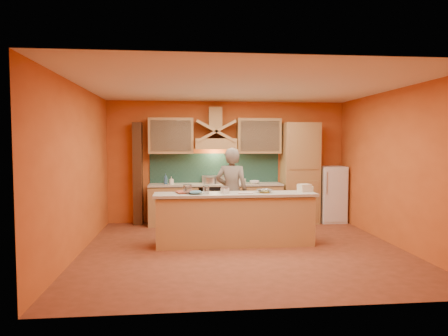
{
  "coord_description": "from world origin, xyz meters",
  "views": [
    {
      "loc": [
        -1.01,
        -6.76,
        1.85
      ],
      "look_at": [
        -0.24,
        0.9,
        1.36
      ],
      "focal_mm": 32.0,
      "sensor_mm": 36.0,
      "label": 1
    }
  ],
  "objects": [
    {
      "name": "ceiling",
      "position": [
        0.0,
        0.0,
        2.8
      ],
      "size": [
        5.5,
        5.0,
        0.01
      ],
      "primitive_type": "cube",
      "color": "white",
      "rests_on": "wall_back"
    },
    {
      "name": "jar_small",
      "position": [
        -0.63,
        0.22,
        1.02
      ],
      "size": [
        0.14,
        0.14,
        0.15
      ],
      "primitive_type": "cylinder",
      "rotation": [
        0.0,
        0.0,
        0.37
      ],
      "color": "silver",
      "rests_on": "island_top"
    },
    {
      "name": "dish_rack",
      "position": [
        0.21,
        2.19,
        0.97
      ],
      "size": [
        0.37,
        0.33,
        0.11
      ],
      "primitive_type": "cube",
      "rotation": [
        0.0,
        0.0,
        -0.41
      ],
      "color": "silver",
      "rests_on": "counter_top"
    },
    {
      "name": "soap_bottle_b",
      "position": [
        -1.42,
        2.19,
        1.04
      ],
      "size": [
        0.11,
        0.11,
        0.24
      ],
      "primitive_type": "imported",
      "rotation": [
        0.0,
        0.0,
        0.2
      ],
      "color": "#2F5882",
      "rests_on": "counter_top"
    },
    {
      "name": "range_hood",
      "position": [
        -0.3,
        2.25,
        1.82
      ],
      "size": [
        0.92,
        0.5,
        0.24
      ],
      "primitive_type": "cube",
      "color": "tan",
      "rests_on": "wall_back"
    },
    {
      "name": "upper_cabinet_left",
      "position": [
        -1.3,
        2.33,
        2.0
      ],
      "size": [
        1.0,
        0.35,
        0.8
      ],
      "primitive_type": "cube",
      "color": "tan",
      "rests_on": "wall_back"
    },
    {
      "name": "stove",
      "position": [
        -0.3,
        2.2,
        0.45
      ],
      "size": [
        0.6,
        0.58,
        0.9
      ],
      "primitive_type": "cube",
      "color": "black",
      "rests_on": "floor"
    },
    {
      "name": "wall_right",
      "position": [
        2.75,
        0.0,
        1.4
      ],
      "size": [
        0.02,
        5.0,
        2.8
      ],
      "primitive_type": "cube",
      "color": "#D26229",
      "rests_on": "floor"
    },
    {
      "name": "bowl_back",
      "position": [
        0.57,
        2.11,
        0.95
      ],
      "size": [
        0.23,
        0.23,
        0.07
      ],
      "primitive_type": "imported",
      "rotation": [
        0.0,
        0.0,
        -0.03
      ],
      "color": "white",
      "rests_on": "counter_top"
    },
    {
      "name": "fridge",
      "position": [
        2.4,
        2.2,
        0.65
      ],
      "size": [
        0.58,
        0.6,
        1.3
      ],
      "primitive_type": "cube",
      "color": "white",
      "rests_on": "floor"
    },
    {
      "name": "wall_left",
      "position": [
        -2.75,
        0.0,
        1.4
      ],
      "size": [
        0.02,
        5.0,
        2.8
      ],
      "primitive_type": "cube",
      "color": "#D26229",
      "rests_on": "floor"
    },
    {
      "name": "soap_bottle_a",
      "position": [
        -1.3,
        2.16,
        1.01
      ],
      "size": [
        0.1,
        0.11,
        0.18
      ],
      "primitive_type": "imported",
      "rotation": [
        0.0,
        0.0,
        0.41
      ],
      "color": "white",
      "rests_on": "counter_top"
    },
    {
      "name": "grocery_bag_a",
      "position": [
        1.2,
        0.38,
        1.01
      ],
      "size": [
        0.26,
        0.23,
        0.14
      ],
      "primitive_type": "cube",
      "rotation": [
        0.0,
        0.0,
        0.32
      ],
      "color": "beige",
      "rests_on": "island_top"
    },
    {
      "name": "cloth",
      "position": [
        0.09,
        0.24,
        0.95
      ],
      "size": [
        0.3,
        0.26,
        0.02
      ],
      "primitive_type": "cube",
      "rotation": [
        0.0,
        0.0,
        -0.24
      ],
      "color": "beige",
      "rests_on": "island_top"
    },
    {
      "name": "pot_large",
      "position": [
        -0.44,
        2.14,
        0.98
      ],
      "size": [
        0.26,
        0.26,
        0.16
      ],
      "primitive_type": "cylinder",
      "rotation": [
        0.0,
        0.0,
        0.11
      ],
      "color": "silver",
      "rests_on": "stove"
    },
    {
      "name": "floor",
      "position": [
        0.0,
        0.0,
        0.0
      ],
      "size": [
        5.5,
        5.0,
        0.01
      ],
      "primitive_type": "cube",
      "color": "brown",
      "rests_on": "ground"
    },
    {
      "name": "wall_front",
      "position": [
        0.0,
        -2.5,
        1.4
      ],
      "size": [
        5.5,
        0.02,
        2.8
      ],
      "primitive_type": "cube",
      "color": "#D26229",
      "rests_on": "floor"
    },
    {
      "name": "book_lower",
      "position": [
        -1.14,
        0.35,
        0.96
      ],
      "size": [
        0.32,
        0.37,
        0.03
      ],
      "primitive_type": "imported",
      "rotation": [
        0.0,
        0.0,
        0.25
      ],
      "color": "#A64E3B",
      "rests_on": "island_top"
    },
    {
      "name": "island_body",
      "position": [
        -0.1,
        0.3,
        0.44
      ],
      "size": [
        2.8,
        0.55,
        0.88
      ],
      "primitive_type": "cube",
      "color": "tan",
      "rests_on": "floor"
    },
    {
      "name": "book_upper",
      "position": [
        -0.92,
        0.23,
        0.98
      ],
      "size": [
        0.24,
        0.31,
        0.02
      ],
      "primitive_type": "imported",
      "rotation": [
        0.0,
        0.0,
        0.09
      ],
      "color": "teal",
      "rests_on": "island_top"
    },
    {
      "name": "kitchen_scale",
      "position": [
        -0.29,
        0.28,
        0.99
      ],
      "size": [
        0.15,
        0.15,
        0.1
      ],
      "primitive_type": "cube",
      "rotation": [
        0.0,
        0.0,
        0.44
      ],
      "color": "silver",
      "rests_on": "island_top"
    },
    {
      "name": "upper_cabinet_right",
      "position": [
        0.7,
        2.33,
        2.0
      ],
      "size": [
        1.0,
        0.35,
        0.8
      ],
      "primitive_type": "cube",
      "color": "tan",
      "rests_on": "wall_back"
    },
    {
      "name": "base_cabinet_right",
      "position": [
        0.65,
        2.2,
        0.43
      ],
      "size": [
        1.1,
        0.6,
        0.86
      ],
      "primitive_type": "cube",
      "color": "tan",
      "rests_on": "floor"
    },
    {
      "name": "pot_small",
      "position": [
        -0.23,
        2.21,
        0.97
      ],
      "size": [
        0.2,
        0.2,
        0.13
      ],
      "primitive_type": "cylinder",
      "rotation": [
        0.0,
        0.0,
        -0.02
      ],
      "color": "#B0B1B7",
      "rests_on": "stove"
    },
    {
      "name": "grocery_bag_b",
      "position": [
        1.28,
        0.4,
        0.99
      ],
      "size": [
        0.17,
        0.14,
        0.1
      ],
      "primitive_type": "cube",
      "rotation": [
        0.0,
        0.0,
        -0.08
      ],
      "color": "beige",
      "rests_on": "island_top"
    },
    {
      "name": "island_top",
      "position": [
        -0.1,
        0.3,
        0.92
      ],
      "size": [
        2.9,
        0.62,
        0.05
      ],
      "primitive_type": "cube",
      "color": "#B7AE9B",
      "rests_on": "island_body"
    },
    {
      "name": "backsplash",
      "position": [
        -0.3,
        2.48,
        1.25
      ],
      "size": [
        3.0,
        0.03,
        0.7
      ],
      "primitive_type": "cube",
      "color": "#1C3E36",
      "rests_on": "wall_back"
    },
    {
      "name": "counter_top",
      "position": [
        -0.3,
        2.2,
        0.9
      ],
      "size": [
        3.0,
        0.62,
        0.04
      ],
      "primitive_type": "cube",
      "color": "#B7AE9B",
      "rests_on": "base_cabinet_left"
    },
    {
      "name": "wall_back",
      "position": [
        0.0,
        2.5,
        1.4
      ],
      "size": [
        5.5,
        0.02,
        2.8
      ],
      "primitive_type": "cube",
      "color": "#D26229",
      "rests_on": "floor"
    },
    {
      "name": "pantry_column",
      "position": [
        1.65,
        2.2,
        1.15
      ],
      "size": [
        0.8,
        0.6,
        2.3
      ],
      "primitive_type": "cube",
      "color": "tan",
      "rests_on": "floor"
    },
    {
      "name": "base_cabinet_left",
      "position": [
        -1.25,
        2.2,
        0.43
      ],
      "size": [
        1.1,
        0.6,
        0.86
      ],
      "primitive_type": "cube",
      "color": "tan",
      "rests_on": "floor"
    },
    {
      "name": "person",
      "position": [
        -0.09,
        0.93,
        0.88
      ],
      "size": [
        0.74,
        0.59,
        1.75
      ],
      "primitive_type": "imported",
      "rotation": [
        0.0,
        0.0,
        2.84
      ],
      "color": "#70665B",
      "rests_on": "floor"
    },
    {
      "name": "jar_large",
      "position": [
        -0.95,
        0.29,
        1.03
      ],
      "size": [
        0.17,
        0.17,
        0.16
      ],
      "primitive_type": "cylinder",
      "rotation": [
        0.0,
        0.0,
        0.15
      ],
      "color": "silver",
      "rests_on": "island_top"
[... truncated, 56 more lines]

